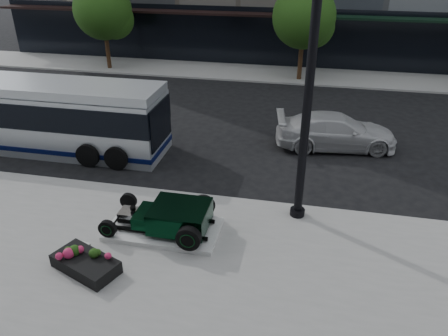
% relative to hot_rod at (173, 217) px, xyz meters
% --- Properties ---
extents(ground, '(120.00, 120.00, 0.00)m').
position_rel_hot_rod_xyz_m(ground, '(1.78, 4.38, -0.70)').
color(ground, black).
rests_on(ground, ground).
extents(sidewalk_far, '(70.00, 4.00, 0.12)m').
position_rel_hot_rod_xyz_m(sidewalk_far, '(1.78, 18.38, -0.64)').
color(sidewalk_far, gray).
rests_on(sidewalk_far, ground).
extents(street_trees, '(29.80, 3.80, 5.70)m').
position_rel_hot_rod_xyz_m(street_trees, '(2.93, 17.45, 3.07)').
color(street_trees, black).
rests_on(street_trees, sidewalk_far).
extents(display_plinth, '(3.40, 1.80, 0.15)m').
position_rel_hot_rod_xyz_m(display_plinth, '(-0.33, -0.00, -0.50)').
color(display_plinth, silver).
rests_on(display_plinth, sidewalk_near).
extents(hot_rod, '(3.22, 2.00, 0.81)m').
position_rel_hot_rod_xyz_m(hot_rod, '(0.00, 0.00, 0.00)').
color(hot_rod, black).
rests_on(hot_rod, display_plinth).
extents(info_plaque, '(0.43, 0.35, 0.31)m').
position_rel_hot_rod_xyz_m(info_plaque, '(-2.32, -1.41, -0.45)').
color(info_plaque, silver).
rests_on(info_plaque, sidewalk_near).
extents(lamppost, '(0.48, 0.48, 8.65)m').
position_rel_hot_rod_xyz_m(lamppost, '(3.62, 1.75, 3.42)').
color(lamppost, black).
rests_on(lamppost, sidewalk_near).
extents(flower_planter, '(2.06, 1.55, 0.60)m').
position_rel_hot_rod_xyz_m(flower_planter, '(-1.82, -2.10, -0.36)').
color(flower_planter, black).
rests_on(flower_planter, sidewalk_near).
extents(transit_bus, '(12.12, 2.88, 2.92)m').
position_rel_hot_rod_xyz_m(transit_bus, '(-8.11, 5.02, 0.79)').
color(transit_bus, silver).
rests_on(transit_bus, ground).
extents(white_sedan, '(5.37, 2.81, 1.49)m').
position_rel_hot_rod_xyz_m(white_sedan, '(4.88, 7.60, 0.05)').
color(white_sedan, silver).
rests_on(white_sedan, ground).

